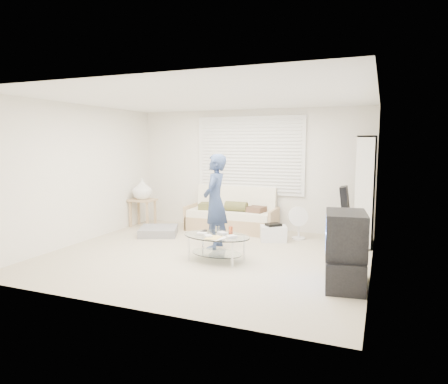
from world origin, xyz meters
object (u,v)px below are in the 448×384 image
at_px(futon_sofa, 232,216).
at_px(bookshelf, 365,191).
at_px(coffee_table, 217,240).
at_px(tv_unit, 345,250).

distance_m(futon_sofa, bookshelf, 2.68).
bearing_deg(coffee_table, bookshelf, 42.66).
height_order(bookshelf, coffee_table, bookshelf).
xyz_separation_m(futon_sofa, coffee_table, (0.54, -2.10, 0.03)).
distance_m(bookshelf, coffee_table, 2.86).
bearing_deg(bookshelf, futon_sofa, 175.24).
bearing_deg(tv_unit, coffee_table, 168.45).
bearing_deg(bookshelf, tv_unit, -93.14).
bearing_deg(futon_sofa, bookshelf, -4.76).
relative_size(bookshelf, coffee_table, 1.71).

